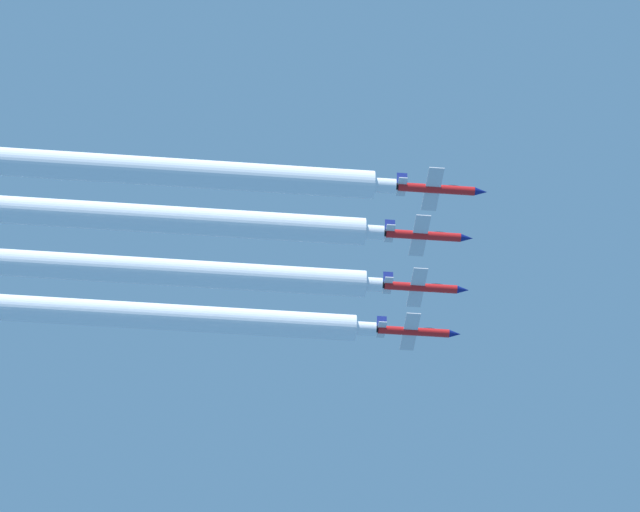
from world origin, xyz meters
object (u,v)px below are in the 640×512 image
(jet_center, at_px, (426,235))
(jet_far_left, at_px, (416,331))
(jet_inner_right, at_px, (439,189))
(jet_inner_left, at_px, (423,287))

(jet_center, bearing_deg, jet_far_left, 176.43)
(jet_inner_right, bearing_deg, jet_center, -177.55)
(jet_inner_left, height_order, jet_center, jet_center)
(jet_far_left, distance_m, jet_inner_right, 26.37)
(jet_center, bearing_deg, jet_inner_left, 174.53)
(jet_far_left, relative_size, jet_center, 1.00)
(jet_inner_right, bearing_deg, jet_far_left, 178.38)
(jet_far_left, height_order, jet_inner_left, jet_inner_left)
(jet_inner_left, distance_m, jet_inner_right, 17.95)
(jet_far_left, xyz_separation_m, jet_inner_left, (8.42, -0.21, 0.19))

